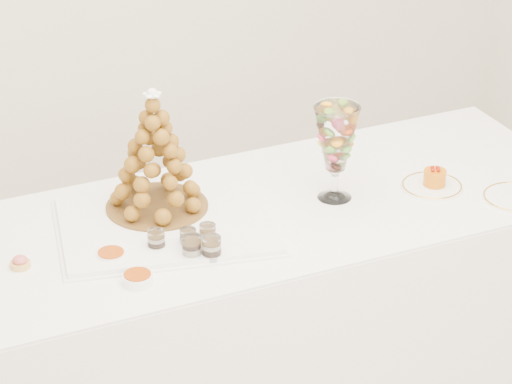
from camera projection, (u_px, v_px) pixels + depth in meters
buffet_table at (275, 309)px, 4.05m from camera, size 2.10×0.92×0.78m
lace_tray at (167, 225)px, 3.74m from camera, size 0.75×0.63×0.02m
macaron_vase at (336, 140)px, 3.83m from camera, size 0.15×0.15×0.32m
cake_plate at (432, 186)px, 3.98m from camera, size 0.20×0.20×0.01m
pink_tart at (20, 262)px, 3.53m from camera, size 0.06×0.06×0.04m
verrine_a at (156, 241)px, 3.60m from camera, size 0.06×0.06×0.07m
verrine_b at (188, 239)px, 3.62m from camera, size 0.05×0.05×0.07m
verrine_c at (208, 235)px, 3.64m from camera, size 0.06×0.06×0.07m
verrine_d at (192, 248)px, 3.56m from camera, size 0.07×0.07×0.08m
verrine_e at (212, 249)px, 3.56m from camera, size 0.07×0.07×0.08m
ramekin_back at (111, 257)px, 3.57m from camera, size 0.09×0.09×0.03m
ramekin_front at (138, 279)px, 3.46m from camera, size 0.09×0.09×0.03m
croquembouche at (155, 151)px, 3.73m from camera, size 0.32×0.32×0.40m
mousse_cake at (435, 177)px, 3.97m from camera, size 0.07×0.07×0.07m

